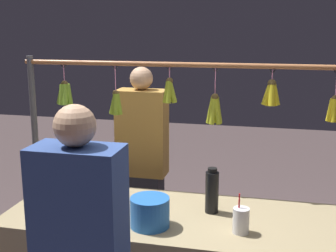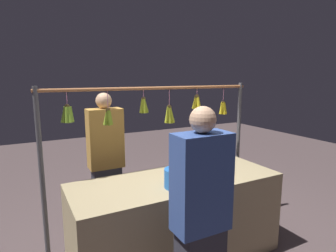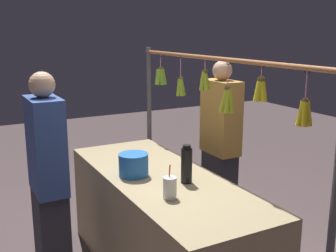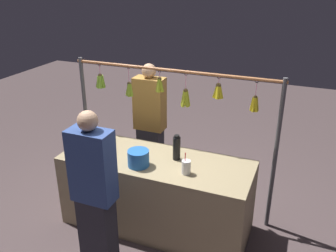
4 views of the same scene
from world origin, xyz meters
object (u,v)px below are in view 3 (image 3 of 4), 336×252
water_bottle (187,165)px  vendor_person (220,150)px  customer_person (49,187)px  blue_bucket (134,165)px  drink_cup (170,188)px

water_bottle → vendor_person: bearing=-49.1°
customer_person → vendor_person: bearing=-83.0°
blue_bucket → drink_cup: 0.48m
vendor_person → customer_person: 1.57m
vendor_person → drink_cup: bearing=130.4°
water_bottle → customer_person: (0.44, 0.83, -0.16)m
drink_cup → customer_person: size_ratio=0.14×
blue_bucket → drink_cup: (-0.48, -0.03, -0.01)m
water_bottle → vendor_person: vendor_person is taller
customer_person → drink_cup: bearing=-135.9°
vendor_person → customer_person: vendor_person is taller
water_bottle → drink_cup: 0.30m
water_bottle → blue_bucket: water_bottle is taller
blue_bucket → vendor_person: vendor_person is taller
water_bottle → blue_bucket: 0.40m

